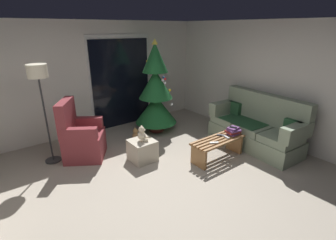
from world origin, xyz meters
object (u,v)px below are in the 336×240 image
object	(u,v)px
remote_silver	(226,137)
floor_lamp	(39,81)
cell_phone	(233,127)
teddy_bear_cream	(142,135)
remote_graphite	(221,135)
armchair	(81,138)
remote_white	(214,143)
coffee_table	(218,146)
ottoman	(142,150)
christmas_tree	(156,93)
book_stack	(233,131)
teddy_bear_honey_by_tree	(136,135)
couch	(256,127)

from	to	relation	value
remote_silver	floor_lamp	world-z (taller)	floor_lamp
cell_phone	teddy_bear_cream	world-z (taller)	teddy_bear_cream
remote_graphite	teddy_bear_cream	world-z (taller)	teddy_bear_cream
armchair	floor_lamp	xyz separation A→B (m)	(-0.50, 0.20, 1.10)
remote_white	cell_phone	bearing A→B (deg)	-55.33
coffee_table	teddy_bear_cream	size ratio (longest dim) A/B	3.86
remote_silver	armchair	xyz separation A→B (m)	(-2.18, 1.63, -0.01)
cell_phone	ottoman	world-z (taller)	cell_phone
christmas_tree	teddy_bear_cream	bearing A→B (deg)	-134.66
remote_white	book_stack	size ratio (longest dim) A/B	0.55
remote_graphite	remote_white	xyz separation A→B (m)	(-0.35, -0.15, 0.00)
ottoman	teddy_bear_honey_by_tree	size ratio (longest dim) A/B	1.54
remote_white	christmas_tree	bearing A→B (deg)	27.74
remote_white	teddy_bear_cream	distance (m)	1.30
book_stack	remote_graphite	bearing A→B (deg)	156.75
coffee_table	christmas_tree	distance (m)	1.95
armchair	teddy_bear_honey_by_tree	bearing A→B (deg)	2.54
remote_white	remote_silver	xyz separation A→B (m)	(0.37, 0.03, 0.00)
armchair	remote_graphite	bearing A→B (deg)	-35.03
remote_white	floor_lamp	distance (m)	3.17
couch	remote_white	world-z (taller)	couch
couch	floor_lamp	size ratio (longest dim) A/B	1.11
remote_silver	armchair	distance (m)	2.72
couch	book_stack	bearing A→B (deg)	174.49
coffee_table	remote_silver	xyz separation A→B (m)	(0.17, -0.04, 0.14)
remote_graphite	remote_silver	bearing A→B (deg)	-123.40
remote_white	teddy_bear_cream	xyz separation A→B (m)	(-0.96, 0.88, 0.11)
remote_white	floor_lamp	bearing A→B (deg)	80.50
armchair	ottoman	bearing A→B (deg)	-42.86
teddy_bear_honey_by_tree	couch	bearing A→B (deg)	-42.90
coffee_table	christmas_tree	size ratio (longest dim) A/B	0.52
cell_phone	floor_lamp	bearing A→B (deg)	121.91
book_stack	cell_phone	xyz separation A→B (m)	(-0.01, 0.00, 0.08)
teddy_bear_cream	teddy_bear_honey_by_tree	world-z (taller)	teddy_bear_cream
couch	remote_graphite	bearing A→B (deg)	169.69
couch	teddy_bear_honey_by_tree	xyz separation A→B (m)	(-1.87, 1.73, -0.28)
armchair	teddy_bear_honey_by_tree	distance (m)	1.23
armchair	teddy_bear_honey_by_tree	xyz separation A→B (m)	(1.20, 0.05, -0.28)
book_stack	remote_white	bearing A→B (deg)	-174.99
couch	coffee_table	world-z (taller)	couch
book_stack	christmas_tree	size ratio (longest dim) A/B	0.13
cell_phone	teddy_bear_honey_by_tree	xyz separation A→B (m)	(-1.19, 1.67, -0.43)
couch	ottoman	world-z (taller)	couch
ottoman	couch	bearing A→B (deg)	-22.00
remote_white	christmas_tree	xyz separation A→B (m)	(0.06, 1.90, 0.53)
book_stack	cell_phone	world-z (taller)	cell_phone
couch	remote_silver	world-z (taller)	couch
remote_white	cell_phone	distance (m)	0.59
remote_white	teddy_bear_honey_by_tree	size ratio (longest dim) A/B	0.55
remote_silver	floor_lamp	xyz separation A→B (m)	(-2.68, 1.83, 1.10)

